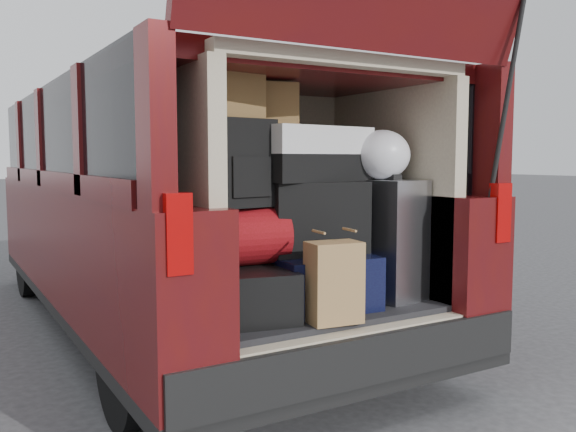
# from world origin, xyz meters

# --- Properties ---
(ground) EXTENTS (80.00, 80.00, 0.00)m
(ground) POSITION_xyz_m (0.00, 0.00, 0.00)
(ground) COLOR #313133
(ground) RESTS_ON ground
(minivan) EXTENTS (1.90, 5.35, 2.77)m
(minivan) POSITION_xyz_m (0.00, 1.86, 0.91)
(minivan) COLOR black
(minivan) RESTS_ON ground
(load_floor) EXTENTS (1.24, 1.05, 0.55)m
(load_floor) POSITION_xyz_m (0.00, 0.28, 0.28)
(load_floor) COLOR black
(load_floor) RESTS_ON ground
(black_hardshell) EXTENTS (0.54, 0.66, 0.24)m
(black_hardshell) POSITION_xyz_m (-0.38, 0.13, 0.67)
(black_hardshell) COLOR black
(black_hardshell) RESTS_ON load_floor
(navy_hardshell) EXTENTS (0.54, 0.64, 0.27)m
(navy_hardshell) POSITION_xyz_m (0.03, 0.16, 0.68)
(navy_hardshell) COLOR black
(navy_hardshell) RESTS_ON load_floor
(silver_roller) EXTENTS (0.32, 0.45, 0.63)m
(silver_roller) POSITION_xyz_m (0.45, 0.09, 0.87)
(silver_roller) COLOR white
(silver_roller) RESTS_ON load_floor
(kraft_bag) EXTENTS (0.26, 0.18, 0.37)m
(kraft_bag) POSITION_xyz_m (-0.07, -0.20, 0.73)
(kraft_bag) COLOR #AF7D4F
(kraft_bag) RESTS_ON load_floor
(red_duffel) EXTENTS (0.45, 0.31, 0.28)m
(red_duffel) POSITION_xyz_m (-0.37, 0.15, 0.93)
(red_duffel) COLOR maroon
(red_duffel) RESTS_ON black_hardshell
(black_soft_case) EXTENTS (0.54, 0.36, 0.36)m
(black_soft_case) POSITION_xyz_m (0.04, 0.15, 1.00)
(black_soft_case) COLOR black
(black_soft_case) RESTS_ON navy_hardshell
(backpack) EXTENTS (0.31, 0.22, 0.41)m
(backpack) POSITION_xyz_m (-0.36, 0.14, 1.27)
(backpack) COLOR black
(backpack) RESTS_ON red_duffel
(twotone_duffel) EXTENTS (0.66, 0.41, 0.28)m
(twotone_duffel) POSITION_xyz_m (0.05, 0.20, 1.32)
(twotone_duffel) COLOR white
(twotone_duffel) RESTS_ON black_soft_case
(grocery_sack_lower) EXTENTS (0.27, 0.23, 0.22)m
(grocery_sack_lower) POSITION_xyz_m (-0.39, 0.17, 1.59)
(grocery_sack_lower) COLOR brown
(grocery_sack_lower) RESTS_ON backpack
(grocery_sack_upper) EXTENTS (0.24, 0.21, 0.21)m
(grocery_sack_upper) POSITION_xyz_m (-0.13, 0.25, 1.56)
(grocery_sack_upper) COLOR brown
(grocery_sack_upper) RESTS_ON twotone_duffel
(plastic_bag_right) EXTENTS (0.34, 0.32, 0.26)m
(plastic_bag_right) POSITION_xyz_m (0.43, 0.09, 1.31)
(plastic_bag_right) COLOR white
(plastic_bag_right) RESTS_ON silver_roller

